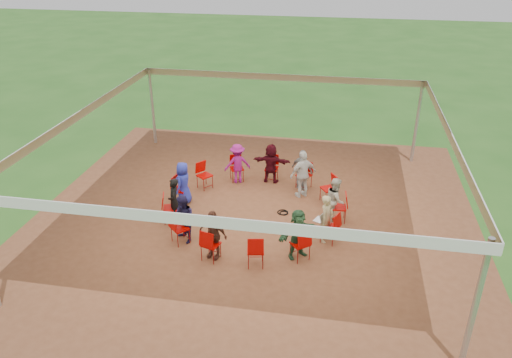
% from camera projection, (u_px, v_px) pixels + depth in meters
% --- Properties ---
extents(ground, '(80.00, 80.00, 0.00)m').
position_uv_depth(ground, '(255.00, 216.00, 14.95)').
color(ground, '#285A1C').
rests_on(ground, ground).
extents(dirt_patch, '(13.00, 13.00, 0.00)m').
position_uv_depth(dirt_patch, '(255.00, 216.00, 14.94)').
color(dirt_patch, brown).
rests_on(dirt_patch, ground).
extents(tent, '(10.33, 10.33, 3.00)m').
position_uv_depth(tent, '(255.00, 142.00, 13.89)').
color(tent, '#B2B2B7').
rests_on(tent, ground).
extents(chair_0, '(0.57, 0.56, 0.90)m').
position_uv_depth(chair_0, '(330.00, 228.00, 13.51)').
color(chair_0, '#B30300').
rests_on(chair_0, ground).
extents(chair_1, '(0.47, 0.45, 0.90)m').
position_uv_depth(chair_1, '(339.00, 207.00, 14.50)').
color(chair_1, '#B30300').
rests_on(chair_1, ground).
extents(chair_2, '(0.60, 0.59, 0.90)m').
position_uv_depth(chair_2, '(328.00, 189.00, 15.55)').
color(chair_2, '#B30300').
rests_on(chair_2, ground).
extents(chair_3, '(0.59, 0.59, 0.90)m').
position_uv_depth(chair_3, '(304.00, 175.00, 16.42)').
color(chair_3, '#B30300').
rests_on(chair_3, ground).
extents(chair_4, '(0.44, 0.46, 0.90)m').
position_uv_depth(chair_4, '(272.00, 168.00, 16.90)').
color(chair_4, '#B30300').
rests_on(chair_4, ground).
extents(chair_5, '(0.57, 0.58, 0.90)m').
position_uv_depth(chair_5, '(237.00, 169.00, 16.89)').
color(chair_5, '#B30300').
rests_on(chair_5, ground).
extents(chair_6, '(0.60, 0.60, 0.90)m').
position_uv_depth(chair_6, '(205.00, 176.00, 16.39)').
color(chair_6, '#B30300').
rests_on(chair_6, ground).
extents(chair_7, '(0.51, 0.49, 0.90)m').
position_uv_depth(chair_7, '(180.00, 189.00, 15.51)').
color(chair_7, '#B30300').
rests_on(chair_7, ground).
extents(chair_8, '(0.55, 0.53, 0.90)m').
position_uv_depth(chair_8, '(170.00, 208.00, 14.46)').
color(chair_8, '#B30300').
rests_on(chair_8, ground).
extents(chair_9, '(0.61, 0.61, 0.90)m').
position_uv_depth(chair_9, '(180.00, 228.00, 13.47)').
color(chair_9, '#B30300').
rests_on(chair_9, ground).
extents(chair_10, '(0.53, 0.54, 0.90)m').
position_uv_depth(chair_10, '(211.00, 244.00, 12.78)').
color(chair_10, '#B30300').
rests_on(chair_10, ground).
extents(chair_11, '(0.50, 0.51, 0.90)m').
position_uv_depth(chair_11, '(256.00, 250.00, 12.53)').
color(chair_11, '#B30300').
rests_on(chair_11, ground).
extents(chair_12, '(0.60, 0.61, 0.90)m').
position_uv_depth(chair_12, '(300.00, 244.00, 12.80)').
color(chair_12, '#B30300').
rests_on(chair_12, ground).
extents(person_seated_0, '(0.50, 0.59, 1.37)m').
position_uv_depth(person_seated_0, '(327.00, 219.00, 13.46)').
color(person_seated_0, tan).
rests_on(person_seated_0, ground).
extents(person_seated_1, '(0.43, 0.69, 1.37)m').
position_uv_depth(person_seated_1, '(335.00, 200.00, 14.41)').
color(person_seated_1, '#B6B4A1').
rests_on(person_seated_1, ground).
extents(person_seated_2, '(0.90, 0.76, 1.37)m').
position_uv_depth(person_seated_2, '(302.00, 170.00, 16.23)').
color(person_seated_2, gray).
rests_on(person_seated_2, ground).
extents(person_seated_3, '(1.29, 0.54, 1.37)m').
position_uv_depth(person_seated_3, '(271.00, 163.00, 16.69)').
color(person_seated_3, '#400912').
rests_on(person_seated_3, ground).
extents(person_seated_4, '(0.99, 0.77, 1.37)m').
position_uv_depth(person_seated_4, '(237.00, 163.00, 16.68)').
color(person_seated_4, '#8B136F').
rests_on(person_seated_4, ground).
extents(person_seated_5, '(0.48, 0.72, 1.37)m').
position_uv_depth(person_seated_5, '(183.00, 183.00, 15.37)').
color(person_seated_5, '#242DA5').
rests_on(person_seated_5, ground).
extents(person_seated_6, '(0.47, 0.58, 1.37)m').
position_uv_depth(person_seated_6, '(174.00, 201.00, 14.37)').
color(person_seated_6, black).
rests_on(person_seated_6, ground).
extents(person_seated_7, '(0.74, 0.74, 1.37)m').
position_uv_depth(person_seated_7, '(183.00, 219.00, 13.43)').
color(person_seated_7, '#1E1941').
rests_on(person_seated_7, ground).
extents(person_seated_8, '(0.89, 0.62, 1.37)m').
position_uv_depth(person_seated_8, '(213.00, 234.00, 12.77)').
color(person_seated_8, '#532B1F').
rests_on(person_seated_8, ground).
extents(person_seated_9, '(1.29, 1.16, 1.37)m').
position_uv_depth(person_seated_9, '(298.00, 234.00, 12.78)').
color(person_seated_9, '#264B2D').
rests_on(person_seated_9, ground).
extents(standing_person, '(1.01, 0.92, 1.56)m').
position_uv_depth(standing_person, '(303.00, 174.00, 15.72)').
color(standing_person, silver).
rests_on(standing_person, ground).
extents(cable_coil, '(0.41, 0.41, 0.03)m').
position_uv_depth(cable_coil, '(283.00, 213.00, 15.08)').
color(cable_coil, black).
rests_on(cable_coil, ground).
extents(laptop, '(0.38, 0.42, 0.23)m').
position_uv_depth(laptop, '(321.00, 218.00, 13.56)').
color(laptop, '#B7B7BC').
rests_on(laptop, ground).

